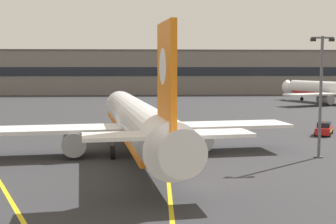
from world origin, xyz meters
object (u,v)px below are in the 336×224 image
(airliner_foreground, at_px, (137,121))
(apron_lamp_post, at_px, (321,94))
(safety_cone_by_nose_gear, at_px, (140,131))
(service_car_third, at_px, (324,129))

(airliner_foreground, relative_size, apron_lamp_post, 3.56)
(airliner_foreground, xyz_separation_m, apron_lamp_post, (17.56, -2.61, 2.75))
(airliner_foreground, height_order, safety_cone_by_nose_gear, airliner_foreground)
(apron_lamp_post, xyz_separation_m, service_car_third, (6.46, 14.47, -5.35))
(airliner_foreground, bearing_deg, safety_cone_by_nose_gear, 88.75)
(apron_lamp_post, distance_m, service_car_third, 16.72)
(service_car_third, xyz_separation_m, safety_cone_by_nose_gear, (-23.69, 3.31, -0.51))
(service_car_third, bearing_deg, safety_cone_by_nose_gear, 172.06)
(airliner_foreground, xyz_separation_m, safety_cone_by_nose_gear, (0.33, 15.16, -3.11))
(airliner_foreground, xyz_separation_m, service_car_third, (24.02, 11.85, -2.60))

